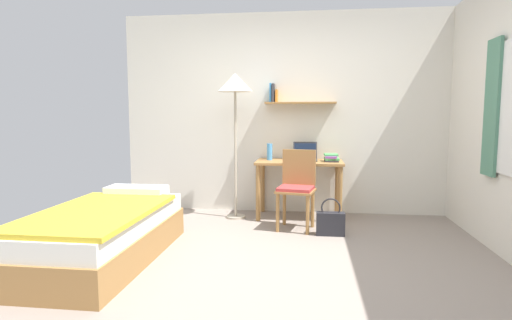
# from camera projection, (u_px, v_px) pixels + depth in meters

# --- Properties ---
(ground_plane) EXTENTS (5.28, 5.28, 0.00)m
(ground_plane) POSITION_uv_depth(u_px,v_px,m) (277.00, 265.00, 3.57)
(ground_plane) COLOR gray
(wall_back) EXTENTS (4.40, 0.27, 2.60)m
(wall_back) POSITION_uv_depth(u_px,v_px,m) (289.00, 114.00, 5.42)
(wall_back) COLOR silver
(wall_back) RESTS_ON ground_plane
(bed) EXTENTS (0.89, 1.85, 0.54)m
(bed) POSITION_uv_depth(u_px,v_px,m) (104.00, 234.00, 3.66)
(bed) COLOR #9E703D
(bed) RESTS_ON ground_plane
(desk) EXTENTS (1.07, 0.59, 0.71)m
(desk) POSITION_uv_depth(u_px,v_px,m) (299.00, 171.00, 5.16)
(desk) COLOR #9E703D
(desk) RESTS_ON ground_plane
(desk_chair) EXTENTS (0.46, 0.44, 0.89)m
(desk_chair) POSITION_uv_depth(u_px,v_px,m) (297.00, 185.00, 4.66)
(desk_chair) COLOR #9E703D
(desk_chair) RESTS_ON ground_plane
(standing_lamp) EXTENTS (0.43, 0.43, 1.79)m
(standing_lamp) POSITION_uv_depth(u_px,v_px,m) (235.00, 90.00, 5.03)
(standing_lamp) COLOR #B2A893
(standing_lamp) RESTS_ON ground_plane
(laptop) EXTENTS (0.31, 0.24, 0.23)m
(laptop) POSITION_uv_depth(u_px,v_px,m) (305.00, 156.00, 5.22)
(laptop) COLOR #2D2D33
(laptop) RESTS_ON desk
(water_bottle) EXTENTS (0.07, 0.07, 0.21)m
(water_bottle) POSITION_uv_depth(u_px,v_px,m) (270.00, 152.00, 5.23)
(water_bottle) COLOR #4C99DB
(water_bottle) RESTS_ON desk
(book_stack) EXTENTS (0.19, 0.24, 0.09)m
(book_stack) POSITION_uv_depth(u_px,v_px,m) (331.00, 158.00, 5.09)
(book_stack) COLOR #333338
(book_stack) RESTS_ON desk
(handbag) EXTENTS (0.30, 0.12, 0.40)m
(handbag) POSITION_uv_depth(u_px,v_px,m) (331.00, 223.00, 4.43)
(handbag) COLOR #232328
(handbag) RESTS_ON ground_plane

